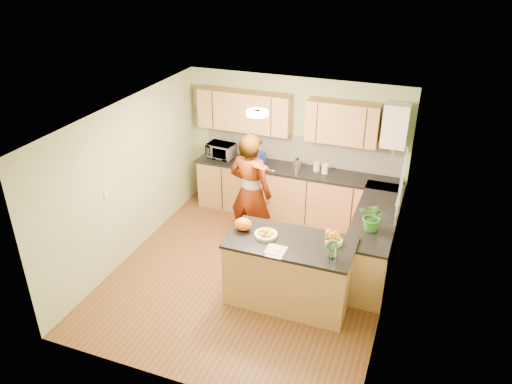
% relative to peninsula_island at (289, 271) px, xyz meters
% --- Properties ---
extents(floor, '(4.50, 4.50, 0.00)m').
position_rel_peninsula_island_xyz_m(floor, '(-0.74, 0.39, -0.49)').
color(floor, brown).
rests_on(floor, ground).
extents(ceiling, '(4.00, 4.50, 0.02)m').
position_rel_peninsula_island_xyz_m(ceiling, '(-0.74, 0.39, 2.01)').
color(ceiling, silver).
rests_on(ceiling, wall_back).
extents(wall_back, '(4.00, 0.02, 2.50)m').
position_rel_peninsula_island_xyz_m(wall_back, '(-0.74, 2.64, 0.76)').
color(wall_back, '#8E9F71').
rests_on(wall_back, floor).
extents(wall_front, '(4.00, 0.02, 2.50)m').
position_rel_peninsula_island_xyz_m(wall_front, '(-0.74, -1.86, 0.76)').
color(wall_front, '#8E9F71').
rests_on(wall_front, floor).
extents(wall_left, '(0.02, 4.50, 2.50)m').
position_rel_peninsula_island_xyz_m(wall_left, '(-2.74, 0.39, 0.76)').
color(wall_left, '#8E9F71').
rests_on(wall_left, floor).
extents(wall_right, '(0.02, 4.50, 2.50)m').
position_rel_peninsula_island_xyz_m(wall_right, '(1.26, 0.39, 0.76)').
color(wall_right, '#8E9F71').
rests_on(wall_right, floor).
extents(back_counter, '(3.64, 0.62, 0.94)m').
position_rel_peninsula_island_xyz_m(back_counter, '(-0.64, 2.34, -0.02)').
color(back_counter, '#A87D43').
rests_on(back_counter, floor).
extents(right_counter, '(0.62, 2.24, 0.94)m').
position_rel_peninsula_island_xyz_m(right_counter, '(0.96, 1.24, -0.02)').
color(right_counter, '#A87D43').
rests_on(right_counter, floor).
extents(splashback, '(3.60, 0.02, 0.52)m').
position_rel_peninsula_island_xyz_m(splashback, '(-0.64, 2.63, 0.71)').
color(splashback, '#EEE9CE').
rests_on(splashback, back_counter).
extents(upper_cabinets, '(3.20, 0.34, 0.70)m').
position_rel_peninsula_island_xyz_m(upper_cabinets, '(-0.91, 2.47, 1.36)').
color(upper_cabinets, '#A87D43').
rests_on(upper_cabinets, wall_back).
extents(boiler, '(0.40, 0.30, 0.86)m').
position_rel_peninsula_island_xyz_m(boiler, '(0.96, 2.48, 1.41)').
color(boiler, white).
rests_on(boiler, wall_back).
extents(window_right, '(0.01, 1.30, 1.05)m').
position_rel_peninsula_island_xyz_m(window_right, '(1.26, 0.99, 1.06)').
color(window_right, white).
rests_on(window_right, wall_right).
extents(light_switch, '(0.02, 0.09, 0.09)m').
position_rel_peninsula_island_xyz_m(light_switch, '(-2.72, -0.21, 0.81)').
color(light_switch, white).
rests_on(light_switch, wall_left).
extents(ceiling_lamp, '(0.30, 0.30, 0.07)m').
position_rel_peninsula_island_xyz_m(ceiling_lamp, '(-0.74, 0.69, 1.97)').
color(ceiling_lamp, '#FFEABF').
rests_on(ceiling_lamp, ceiling).
extents(peninsula_island, '(1.70, 0.87, 0.98)m').
position_rel_peninsula_island_xyz_m(peninsula_island, '(0.00, 0.00, 0.00)').
color(peninsula_island, '#A87D43').
rests_on(peninsula_island, floor).
extents(fruit_dish, '(0.31, 0.31, 0.11)m').
position_rel_peninsula_island_xyz_m(fruit_dish, '(-0.35, -0.00, 0.53)').
color(fruit_dish, beige).
rests_on(fruit_dish, peninsula_island).
extents(orange_bowl, '(0.23, 0.23, 0.13)m').
position_rel_peninsula_island_xyz_m(orange_bowl, '(0.55, 0.15, 0.54)').
color(orange_bowl, beige).
rests_on(orange_bowl, peninsula_island).
extents(flower_vase, '(0.26, 0.26, 0.48)m').
position_rel_peninsula_island_xyz_m(flower_vase, '(0.60, -0.18, 0.80)').
color(flower_vase, silver).
rests_on(flower_vase, peninsula_island).
extents(orange_bag, '(0.30, 0.27, 0.18)m').
position_rel_peninsula_island_xyz_m(orange_bag, '(-0.70, 0.05, 0.58)').
color(orange_bag, orange).
rests_on(orange_bag, peninsula_island).
extents(papers, '(0.22, 0.30, 0.01)m').
position_rel_peninsula_island_xyz_m(papers, '(-0.10, -0.30, 0.49)').
color(papers, silver).
rests_on(papers, peninsula_island).
extents(violinist, '(0.80, 0.60, 2.00)m').
position_rel_peninsula_island_xyz_m(violinist, '(-0.99, 1.09, 0.51)').
color(violinist, '#D99C84').
rests_on(violinist, floor).
extents(violin, '(0.57, 0.50, 0.14)m').
position_rel_peninsula_island_xyz_m(violin, '(-0.79, 0.87, 1.11)').
color(violin, '#490C04').
rests_on(violin, violinist).
extents(microwave, '(0.52, 0.38, 0.27)m').
position_rel_peninsula_island_xyz_m(microwave, '(-2.07, 2.35, 0.59)').
color(microwave, white).
rests_on(microwave, back_counter).
extents(blue_box, '(0.31, 0.27, 0.21)m').
position_rel_peninsula_island_xyz_m(blue_box, '(-1.36, 2.34, 0.56)').
color(blue_box, '#203196').
rests_on(blue_box, back_counter).
extents(kettle, '(0.14, 0.14, 0.27)m').
position_rel_peninsula_island_xyz_m(kettle, '(-0.59, 2.30, 0.56)').
color(kettle, '#B5B5B9').
rests_on(kettle, back_counter).
extents(jar_cream, '(0.14, 0.14, 0.17)m').
position_rel_peninsula_island_xyz_m(jar_cream, '(-0.26, 2.38, 0.53)').
color(jar_cream, beige).
rests_on(jar_cream, back_counter).
extents(jar_white, '(0.15, 0.15, 0.17)m').
position_rel_peninsula_island_xyz_m(jar_white, '(-0.10, 2.34, 0.54)').
color(jar_white, white).
rests_on(jar_white, back_counter).
extents(potted_plant, '(0.46, 0.43, 0.43)m').
position_rel_peninsula_island_xyz_m(potted_plant, '(0.96, 0.73, 0.66)').
color(potted_plant, '#327627').
rests_on(potted_plant, right_counter).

